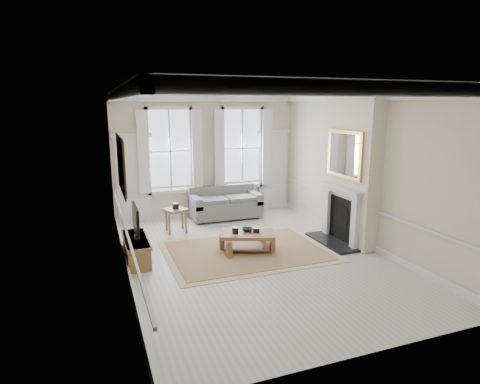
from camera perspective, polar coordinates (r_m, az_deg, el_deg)
name	(u,v)px	position (r m, az deg, el deg)	size (l,w,h in m)	color
floor	(255,257)	(8.52, 2.11, -9.24)	(7.20, 7.20, 0.00)	#B7B5AD
ceiling	(256,90)	(7.93, 2.31, 14.28)	(7.20, 7.20, 0.00)	white
back_wall	(207,156)	(11.42, -4.74, 5.08)	(5.20, 5.20, 0.00)	beige
left_wall	(121,186)	(7.47, -16.57, 0.79)	(7.20, 7.20, 0.00)	beige
right_wall	(363,170)	(9.35, 17.12, 2.98)	(7.20, 7.20, 0.00)	beige
window_left	(170,151)	(11.12, -9.93, 5.78)	(1.26, 0.20, 2.20)	#B2BCC6
window_right	(242,148)	(11.68, 0.31, 6.26)	(1.26, 0.20, 2.20)	#B2BCC6
door_left	(134,180)	(11.10, -14.88, 1.62)	(0.90, 0.08, 2.30)	silver
door_right	(273,172)	(12.17, 4.70, 2.90)	(0.90, 0.08, 2.30)	silver
painting	(121,164)	(7.71, -16.59, 3.78)	(0.05, 1.66, 1.06)	#B5771F
chimney_breast	(351,169)	(9.40, 15.53, 3.13)	(0.35, 1.70, 3.38)	beige
hearth	(331,242)	(9.57, 12.87, -6.94)	(0.55, 1.50, 0.05)	black
fireplace	(340,212)	(9.47, 14.09, -2.72)	(0.21, 1.45, 1.33)	silver
mirror	(344,154)	(9.23, 14.57, 5.21)	(0.06, 1.26, 1.06)	gold
sofa	(225,205)	(11.31, -2.17, -1.84)	(1.93, 0.94, 0.88)	slate
side_table	(176,213)	(10.12, -9.12, -2.97)	(0.64, 0.64, 0.60)	olive
rug	(247,251)	(8.82, 0.99, -8.38)	(3.50, 2.60, 0.02)	#95794D
coffee_table	(247,236)	(8.70, 1.00, -6.31)	(1.31, 1.04, 0.43)	olive
ceramic_pot_a	(235,230)	(8.62, -0.67, -5.46)	(0.14, 0.14, 0.14)	black
ceramic_pot_b	(256,230)	(8.69, 2.36, -5.44)	(0.14, 0.14, 0.10)	black
bowl	(247,230)	(8.78, 1.07, -5.39)	(0.25, 0.25, 0.06)	black
tv_stand	(136,249)	(8.51, -14.53, -7.92)	(0.43, 1.34, 0.48)	olive
tv	(136,219)	(8.32, -14.61, -3.80)	(0.08, 0.90, 0.68)	black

